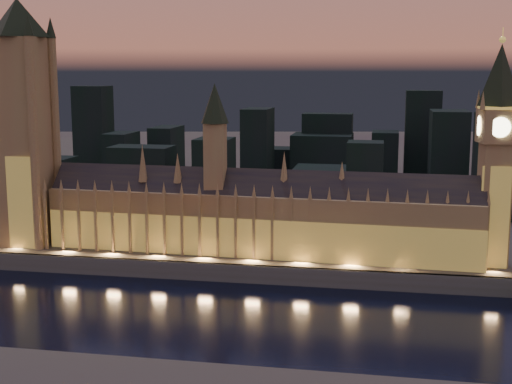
# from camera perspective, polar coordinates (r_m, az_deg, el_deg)

# --- Properties ---
(ground_plane) EXTENTS (2000.00, 2000.00, 0.00)m
(ground_plane) POSITION_cam_1_polar(r_m,az_deg,el_deg) (276.80, -3.15, -9.64)
(ground_plane) COLOR black
(ground_plane) RESTS_ON ground
(north_bank) EXTENTS (2000.00, 960.00, 8.00)m
(north_bank) POSITION_cam_1_polar(r_m,az_deg,el_deg) (781.19, 5.90, 3.15)
(north_bank) COLOR #41353D
(north_bank) RESTS_ON ground
(embankment_wall) EXTENTS (2000.00, 2.50, 8.00)m
(embankment_wall) POSITION_cam_1_polar(r_m,az_deg,el_deg) (313.69, -1.37, -6.53)
(embankment_wall) COLOR #4C544C
(embankment_wall) RESTS_ON ground
(palace_of_westminster) EXTENTS (202.00, 29.32, 78.00)m
(palace_of_westminster) POSITION_cam_1_polar(r_m,az_deg,el_deg) (327.43, 0.00, -1.81)
(palace_of_westminster) COLOR #9C6F4F
(palace_of_westminster) RESTS_ON north_bank
(victoria_tower) EXTENTS (31.68, 31.68, 129.12)m
(victoria_tower) POSITION_cam_1_polar(r_m,az_deg,el_deg) (360.25, -18.19, 6.12)
(victoria_tower) COLOR #9C6F4F
(victoria_tower) RESTS_ON north_bank
(elizabeth_tower) EXTENTS (18.00, 18.00, 101.30)m
(elizabeth_tower) POSITION_cam_1_polar(r_m,az_deg,el_deg) (320.11, 18.73, 4.29)
(elizabeth_tower) COLOR #9C6F4F
(elizabeth_tower) RESTS_ON north_bank
(city_backdrop) EXTENTS (471.35, 215.63, 71.67)m
(city_backdrop) POSITION_cam_1_polar(r_m,az_deg,el_deg) (504.30, 7.06, 2.64)
(city_backdrop) COLOR black
(city_backdrop) RESTS_ON north_bank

